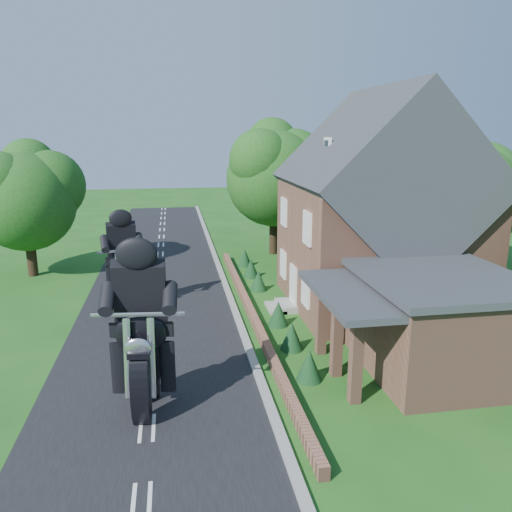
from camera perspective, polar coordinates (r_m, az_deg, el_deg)
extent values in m
plane|color=#1A4E16|center=(17.90, -11.92, -13.53)|extent=(120.00, 120.00, 0.00)
cube|color=black|center=(17.89, -11.92, -13.50)|extent=(7.00, 80.00, 0.02)
cube|color=gray|center=(18.04, 0.01, -12.75)|extent=(0.30, 80.00, 0.12)
cube|color=#92604A|center=(22.61, -0.48, -6.67)|extent=(0.30, 22.00, 0.40)
cube|color=#92604A|center=(24.43, 13.64, 1.36)|extent=(8.00, 8.00, 6.00)
cube|color=#2C3035|center=(23.97, 14.06, 8.37)|extent=(8.48, 8.64, 8.48)
cube|color=#92604A|center=(24.76, 18.92, 15.64)|extent=(0.60, 0.90, 1.60)
cube|color=white|center=(22.97, 8.18, 12.16)|extent=(0.12, 0.80, 0.90)
cube|color=black|center=(22.95, 8.04, 12.17)|extent=(0.04, 0.55, 0.65)
cube|color=white|center=(23.66, 4.27, -3.58)|extent=(0.10, 1.10, 2.10)
cube|color=gray|center=(23.87, 3.43, -5.68)|extent=(0.80, 1.60, 0.30)
cube|color=gray|center=(23.80, 2.25, -5.93)|extent=(0.80, 1.60, 0.15)
cube|color=white|center=(21.47, 5.69, -3.92)|extent=(0.10, 1.10, 1.40)
cube|color=black|center=(21.46, 5.64, -3.93)|extent=(0.04, 0.92, 1.22)
cube|color=white|center=(25.56, 3.12, -0.94)|extent=(0.10, 1.10, 1.40)
cube|color=black|center=(25.56, 3.08, -0.94)|extent=(0.04, 0.92, 1.22)
cube|color=white|center=(20.80, 5.87, 3.17)|extent=(0.10, 1.10, 1.40)
cube|color=black|center=(20.79, 5.81, 3.17)|extent=(0.04, 0.92, 1.22)
cube|color=white|center=(25.00, 3.20, 5.05)|extent=(0.10, 1.10, 1.40)
cube|color=black|center=(25.00, 3.16, 5.05)|extent=(0.04, 0.92, 1.22)
cube|color=#92604A|center=(18.78, 20.10, -7.41)|extent=(5.00, 5.60, 3.20)
cube|color=#2C3035|center=(18.25, 20.55, -2.37)|extent=(5.30, 5.94, 0.24)
cube|color=#2C3035|center=(17.04, 11.34, -4.17)|extent=(2.60, 5.32, 0.22)
cube|color=#92604A|center=(15.84, 11.34, -11.63)|extent=(0.35, 0.35, 2.80)
cube|color=#92604A|center=(17.38, 9.22, -9.16)|extent=(0.35, 0.35, 2.80)
cube|color=#92604A|center=(18.96, 7.48, -7.08)|extent=(0.35, 0.35, 2.80)
cylinder|color=black|center=(29.68, 22.30, -0.08)|extent=(0.56, 0.56, 3.00)
sphere|color=#194714|center=(29.13, 22.87, 5.95)|extent=(6.00, 6.00, 6.00)
sphere|color=#194714|center=(30.27, 24.61, 7.76)|extent=(4.32, 4.32, 4.32)
sphere|color=#194714|center=(27.69, 22.24, 8.15)|extent=(3.72, 3.72, 3.72)
sphere|color=#194714|center=(30.02, 22.20, 10.26)|extent=(3.30, 3.30, 3.30)
cylinder|color=black|center=(35.03, 12.46, 3.18)|extent=(0.56, 0.56, 3.60)
sphere|color=#194714|center=(34.55, 12.79, 9.34)|extent=(7.20, 7.20, 7.20)
sphere|color=#194714|center=(35.78, 14.89, 11.11)|extent=(5.18, 5.18, 5.18)
sphere|color=#194714|center=(33.00, 11.58, 11.71)|extent=(4.46, 4.46, 4.46)
sphere|color=#194714|center=(35.82, 12.28, 13.56)|extent=(3.96, 3.96, 3.96)
cylinder|color=black|center=(34.25, 2.45, 3.08)|extent=(0.56, 0.56, 3.40)
sphere|color=#194714|center=(33.77, 2.52, 8.86)|extent=(6.40, 6.40, 6.40)
sphere|color=#194714|center=(34.64, 4.68, 10.55)|extent=(4.61, 4.61, 4.61)
sphere|color=#194714|center=(32.52, 0.93, 10.93)|extent=(3.97, 3.97, 3.97)
sphere|color=#194714|center=(34.91, 2.27, 12.71)|extent=(3.52, 3.52, 3.52)
cylinder|color=black|center=(31.66, -23.90, 0.42)|extent=(0.56, 0.56, 2.80)
sphere|color=#194714|center=(31.17, -24.43, 5.68)|extent=(5.60, 5.60, 5.60)
sphere|color=#194714|center=(31.32, -22.09, 7.49)|extent=(4.03, 4.03, 4.03)
sphere|color=#194714|center=(30.51, -26.82, 7.40)|extent=(3.47, 3.47, 3.47)
sphere|color=#194714|center=(32.04, -24.11, 9.44)|extent=(3.08, 3.08, 3.08)
cone|color=black|center=(17.28, 6.11, -12.29)|extent=(0.90, 0.90, 1.10)
cone|color=black|center=(19.48, 4.12, -9.10)|extent=(0.90, 0.90, 1.10)
cone|color=black|center=(21.74, 2.56, -6.57)|extent=(0.90, 0.90, 1.10)
cone|color=black|center=(26.39, 0.29, -2.81)|extent=(0.90, 0.90, 1.10)
cone|color=black|center=(28.76, -0.56, -1.39)|extent=(0.90, 0.90, 1.10)
cone|color=black|center=(31.15, -1.28, -0.18)|extent=(0.90, 0.90, 1.10)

